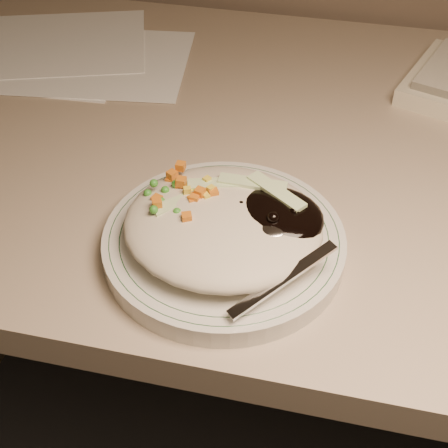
# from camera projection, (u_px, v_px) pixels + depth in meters

# --- Properties ---
(desk) EXTENTS (1.40, 0.70, 0.74)m
(desk) POSITION_uv_depth(u_px,v_px,m) (312.00, 257.00, 0.90)
(desk) COLOR gray
(desk) RESTS_ON ground
(plate) EXTENTS (0.24, 0.24, 0.02)m
(plate) POSITION_uv_depth(u_px,v_px,m) (224.00, 243.00, 0.62)
(plate) COLOR silver
(plate) RESTS_ON desk
(plate_rim) EXTENTS (0.23, 0.23, 0.00)m
(plate_rim) POSITION_uv_depth(u_px,v_px,m) (224.00, 236.00, 0.61)
(plate_rim) COLOR #144723
(plate_rim) RESTS_ON plate
(meal) EXTENTS (0.21, 0.19, 0.05)m
(meal) POSITION_uv_depth(u_px,v_px,m) (228.00, 221.00, 0.60)
(meal) COLOR #BBB098
(meal) RESTS_ON plate
(papers) EXTENTS (0.42, 0.30, 0.00)m
(papers) POSITION_uv_depth(u_px,v_px,m) (53.00, 54.00, 0.93)
(papers) COLOR white
(papers) RESTS_ON desk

